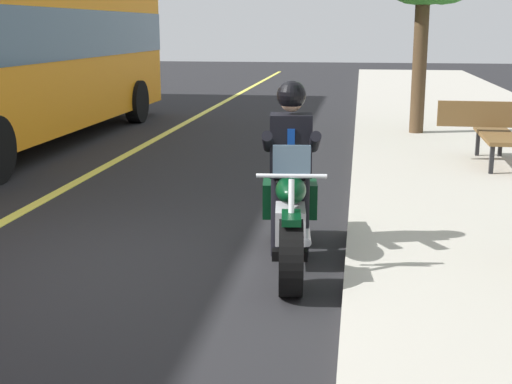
% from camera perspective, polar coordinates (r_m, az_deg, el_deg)
% --- Properties ---
extents(ground_plane, '(80.00, 80.00, 0.00)m').
position_cam_1_polar(ground_plane, '(6.77, -10.10, -6.20)').
color(ground_plane, black).
extents(motorcycle_main, '(2.22, 0.74, 1.26)m').
position_cam_1_polar(motorcycle_main, '(6.73, 2.82, -2.08)').
color(motorcycle_main, black).
rests_on(motorcycle_main, ground_plane).
extents(rider_main, '(0.66, 0.60, 1.74)m').
position_cam_1_polar(rider_main, '(6.79, 2.84, 3.10)').
color(rider_main, black).
rests_on(rider_main, ground_plane).
extents(bus_far, '(11.05, 2.70, 3.30)m').
position_cam_1_polar(bus_far, '(14.09, -19.17, 11.09)').
color(bus_far, orange).
rests_on(bus_far, ground_plane).
extents(bench_sidewalk, '(1.81, 1.80, 0.95)m').
position_cam_1_polar(bench_sidewalk, '(11.53, 18.97, 4.96)').
color(bench_sidewalk, brown).
rests_on(bench_sidewalk, sidewalk_curb).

